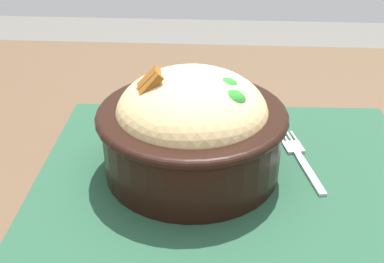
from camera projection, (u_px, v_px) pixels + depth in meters
table at (236, 224)px, 0.56m from camera, size 1.38×0.92×0.72m
placemat at (231, 171)px, 0.56m from camera, size 0.45×0.34×0.00m
bowl at (192, 126)px, 0.53m from camera, size 0.23×0.23×0.13m
fork at (300, 157)px, 0.57m from camera, size 0.04×0.14×0.00m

